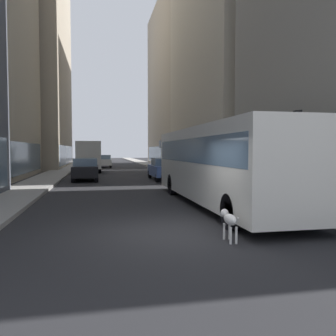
{
  "coord_description": "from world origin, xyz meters",
  "views": [
    {
      "loc": [
        -1.87,
        -8.86,
        2.16
      ],
      "look_at": [
        1.12,
        5.97,
        1.4
      ],
      "focal_mm": 36.82,
      "sensor_mm": 36.0,
      "label": 1
    }
  ],
  "objects_px": {
    "transit_bus": "(219,160)",
    "car_black_suv": "(86,169)",
    "box_truck": "(89,156)",
    "traffic_light_near": "(298,143)",
    "car_blue_hatchback": "(163,169)",
    "car_white_van": "(104,161)",
    "dalmatian_dog": "(229,220)"
  },
  "relations": [
    {
      "from": "car_blue_hatchback",
      "to": "dalmatian_dog",
      "type": "relative_size",
      "value": 4.62
    },
    {
      "from": "dalmatian_dog",
      "to": "transit_bus",
      "type": "bearing_deg",
      "value": 72.85
    },
    {
      "from": "traffic_light_near",
      "to": "car_blue_hatchback",
      "type": "bearing_deg",
      "value": 98.43
    },
    {
      "from": "box_truck",
      "to": "traffic_light_near",
      "type": "relative_size",
      "value": 2.21
    },
    {
      "from": "box_truck",
      "to": "car_blue_hatchback",
      "type": "bearing_deg",
      "value": -62.84
    },
    {
      "from": "transit_bus",
      "to": "car_black_suv",
      "type": "distance_m",
      "value": 13.81
    },
    {
      "from": "car_white_van",
      "to": "box_truck",
      "type": "height_order",
      "value": "box_truck"
    },
    {
      "from": "car_white_van",
      "to": "box_truck",
      "type": "bearing_deg",
      "value": -99.77
    },
    {
      "from": "transit_bus",
      "to": "car_black_suv",
      "type": "height_order",
      "value": "transit_bus"
    },
    {
      "from": "dalmatian_dog",
      "to": "traffic_light_near",
      "type": "bearing_deg",
      "value": 39.54
    },
    {
      "from": "car_blue_hatchback",
      "to": "dalmatian_dog",
      "type": "xyz_separation_m",
      "value": [
        -1.62,
        -17.24,
        -0.31
      ]
    },
    {
      "from": "transit_bus",
      "to": "car_black_suv",
      "type": "relative_size",
      "value": 2.75
    },
    {
      "from": "transit_bus",
      "to": "car_blue_hatchback",
      "type": "distance_m",
      "value": 12.02
    },
    {
      "from": "car_blue_hatchback",
      "to": "car_black_suv",
      "type": "distance_m",
      "value": 5.63
    },
    {
      "from": "car_blue_hatchback",
      "to": "transit_bus",
      "type": "bearing_deg",
      "value": -90.0
    },
    {
      "from": "car_white_van",
      "to": "car_blue_hatchback",
      "type": "relative_size",
      "value": 0.93
    },
    {
      "from": "traffic_light_near",
      "to": "box_truck",
      "type": "bearing_deg",
      "value": 107.07
    },
    {
      "from": "car_blue_hatchback",
      "to": "car_black_suv",
      "type": "bearing_deg",
      "value": 173.82
    },
    {
      "from": "car_black_suv",
      "to": "dalmatian_dog",
      "type": "height_order",
      "value": "car_black_suv"
    },
    {
      "from": "transit_bus",
      "to": "traffic_light_near",
      "type": "relative_size",
      "value": 3.39
    },
    {
      "from": "car_blue_hatchback",
      "to": "dalmatian_dog",
      "type": "bearing_deg",
      "value": -95.38
    },
    {
      "from": "transit_bus",
      "to": "car_black_suv",
      "type": "bearing_deg",
      "value": 113.98
    },
    {
      "from": "car_white_van",
      "to": "dalmatian_dog",
      "type": "bearing_deg",
      "value": -86.37
    },
    {
      "from": "car_black_suv",
      "to": "box_truck",
      "type": "relative_size",
      "value": 0.56
    },
    {
      "from": "car_black_suv",
      "to": "box_truck",
      "type": "height_order",
      "value": "box_truck"
    },
    {
      "from": "car_blue_hatchback",
      "to": "car_black_suv",
      "type": "height_order",
      "value": "same"
    },
    {
      "from": "car_blue_hatchback",
      "to": "dalmatian_dog",
      "type": "distance_m",
      "value": 17.32
    },
    {
      "from": "traffic_light_near",
      "to": "transit_bus",
      "type": "bearing_deg",
      "value": 133.86
    },
    {
      "from": "car_white_van",
      "to": "car_black_suv",
      "type": "relative_size",
      "value": 0.98
    },
    {
      "from": "car_blue_hatchback",
      "to": "box_truck",
      "type": "relative_size",
      "value": 0.59
    },
    {
      "from": "car_black_suv",
      "to": "box_truck",
      "type": "distance_m",
      "value": 10.34
    },
    {
      "from": "transit_bus",
      "to": "car_white_van",
      "type": "relative_size",
      "value": 2.8
    }
  ]
}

